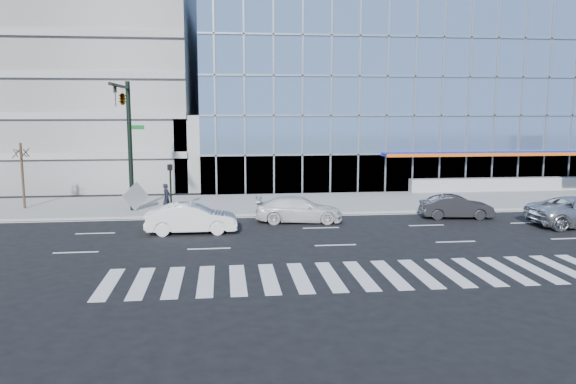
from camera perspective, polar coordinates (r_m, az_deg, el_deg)
name	(u,v)px	position (r m, az deg, el deg)	size (l,w,h in m)	color
ground	(321,228)	(30.88, 3.36, -3.66)	(160.00, 160.00, 0.00)	black
sidewalk	(301,203)	(38.63, 1.31, -1.11)	(120.00, 8.00, 0.15)	gray
theatre_building	(413,99)	(58.99, 12.60, 9.19)	(42.00, 26.00, 15.00)	#7CA1CF
parking_garage	(64,71)	(57.76, -21.84, 11.30)	(24.00, 24.00, 20.00)	gray
ramp_block	(214,151)	(47.87, -7.51, 4.17)	(6.00, 8.00, 6.00)	gray
tower_backdrop	(70,3)	(104.25, -21.29, 17.49)	(14.00, 14.00, 48.00)	gray
traffic_signal	(125,114)	(34.78, -16.25, 7.60)	(1.14, 5.74, 8.00)	black
ped_signal_post	(170,180)	(35.09, -11.86, 1.17)	(0.30, 0.33, 3.00)	black
street_tree_near	(21,152)	(39.44, -25.50, 3.70)	(1.10, 1.10, 4.23)	#332319
white_suv	(299,209)	(32.34, 1.12, -1.79)	(2.04, 5.02, 1.46)	silver
white_sedan	(192,218)	(29.84, -9.78, -2.66)	(1.66, 4.75, 1.56)	white
dark_sedan	(456,207)	(34.89, 16.73, -1.45)	(1.47, 4.21, 1.39)	black
pedestrian	(167,198)	(35.41, -12.23, -0.59)	(0.65, 0.42, 1.77)	black
tilted_panel	(136,196)	(36.37, -15.21, -0.42)	(1.30, 0.06, 1.30)	#969696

